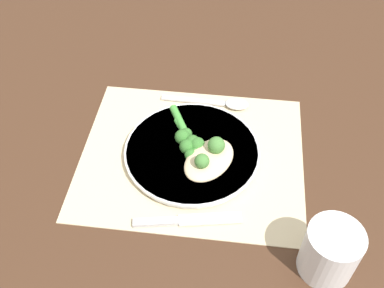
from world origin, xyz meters
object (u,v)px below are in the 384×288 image
chicken_fillet (209,160)px  knife (186,220)px  spoon (226,103)px  broccoli_stalk_right (190,141)px  plate (192,152)px  broccoli_stalk_front (182,131)px  water_glass (330,252)px  broccoli_stalk_rear (191,146)px

chicken_fillet → knife: 0.12m
chicken_fillet → spoon: size_ratio=0.73×
broccoli_stalk_right → plate: bearing=89.3°
plate → broccoli_stalk_right: bearing=-64.2°
broccoli_stalk_front → knife: bearing=73.2°
chicken_fillet → broccoli_stalk_right: bearing=-46.2°
knife → water_glass: 0.23m
broccoli_stalk_rear → broccoli_stalk_front: (0.02, -0.03, 0.00)m
knife → plate: bearing=172.5°
chicken_fillet → water_glass: water_glass is taller
chicken_fillet → water_glass: 0.25m
plate → knife: size_ratio=1.39×
broccoli_stalk_rear → broccoli_stalk_front: size_ratio=1.02×
knife → spoon: 0.29m
broccoli_stalk_rear → spoon: broccoli_stalk_rear is taller
plate → broccoli_stalk_front: bearing=-56.6°
water_glass → chicken_fillet: bearing=-40.7°
plate → water_glass: size_ratio=2.73×
broccoli_stalk_right → broccoli_stalk_front: 0.03m
broccoli_stalk_front → water_glass: size_ratio=1.10×
plate → water_glass: 0.30m
plate → spoon: (-0.05, -0.14, -0.00)m
broccoli_stalk_right → broccoli_stalk_front: same height
broccoli_stalk_front → broccoli_stalk_rear: bearing=96.1°
chicken_fillet → broccoli_stalk_rear: (0.04, -0.03, -0.00)m
plate → chicken_fillet: bearing=137.8°
broccoli_stalk_front → knife: size_ratio=0.56×
knife → spoon: size_ratio=0.99×
broccoli_stalk_front → spoon: 0.13m
broccoli_stalk_rear → broccoli_stalk_right: bearing=-102.1°
knife → spoon: spoon is taller
chicken_fillet → broccoli_stalk_front: 0.09m
chicken_fillet → broccoli_stalk_right: broccoli_stalk_right is taller
knife → broccoli_stalk_rear: bearing=173.2°
plate → chicken_fillet: 0.05m
broccoli_stalk_rear → broccoli_stalk_front: 0.04m
spoon → chicken_fillet: bearing=-4.2°
broccoli_stalk_right → spoon: size_ratio=0.59×
chicken_fillet → spoon: bearing=-96.2°
plate → spoon: 0.15m
broccoli_stalk_front → knife: 0.18m
broccoli_stalk_right → spoon: 0.15m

